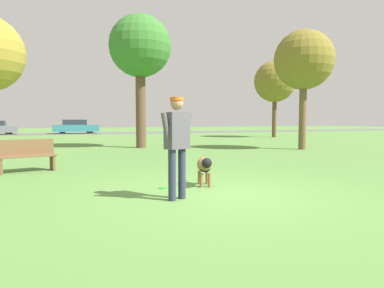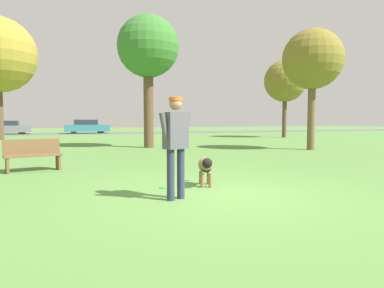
% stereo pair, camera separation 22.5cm
% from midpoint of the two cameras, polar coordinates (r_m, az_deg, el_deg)
% --- Properties ---
extents(ground_plane, '(120.00, 120.00, 0.00)m').
position_cam_midpoint_polar(ground_plane, '(6.19, 3.19, -8.54)').
color(ground_plane, '#56843D').
extents(far_road_strip, '(120.00, 6.00, 0.01)m').
position_cam_midpoint_polar(far_road_strip, '(36.74, -17.53, 1.70)').
color(far_road_strip, '#5B5B59').
rests_on(far_road_strip, ground_plane).
extents(person, '(0.65, 0.36, 1.72)m').
position_cam_midpoint_polar(person, '(5.73, -3.65, 0.79)').
color(person, '#2D334C').
rests_on(person, ground_plane).
extents(dog, '(0.44, 0.96, 0.61)m').
position_cam_midpoint_polar(dog, '(6.95, 1.19, -3.68)').
color(dog, olive).
rests_on(dog, ground_plane).
extents(frisbee, '(0.22, 0.22, 0.02)m').
position_cam_midpoint_polar(frisbee, '(6.85, -5.61, -7.25)').
color(frisbee, '#33D838').
rests_on(frisbee, ground_plane).
extents(tree_near_right, '(2.70, 2.70, 5.44)m').
position_cam_midpoint_polar(tree_near_right, '(16.74, 17.77, 13.07)').
color(tree_near_right, brown).
rests_on(tree_near_right, ground_plane).
extents(tree_far_right, '(3.24, 3.24, 6.02)m').
position_cam_midpoint_polar(tree_far_right, '(28.06, 13.42, 10.06)').
color(tree_far_right, brown).
rests_on(tree_far_right, ground_plane).
extents(tree_mid_center, '(2.99, 2.99, 6.41)m').
position_cam_midpoint_polar(tree_mid_center, '(17.28, -9.03, 15.54)').
color(tree_mid_center, brown).
rests_on(tree_mid_center, ground_plane).
extents(parked_car_teal, '(4.47, 1.80, 1.41)m').
position_cam_midpoint_polar(parked_car_teal, '(36.74, -19.02, 2.73)').
color(parked_car_teal, teal).
rests_on(parked_car_teal, ground_plane).
extents(park_bench, '(1.46, 0.76, 0.84)m').
position_cam_midpoint_polar(park_bench, '(9.92, -26.44, -1.59)').
color(park_bench, brown).
rests_on(park_bench, ground_plane).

